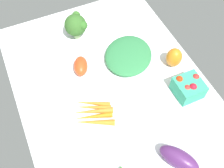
% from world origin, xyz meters
% --- Properties ---
extents(tablecloth, '(1.04, 0.76, 0.02)m').
position_xyz_m(tablecloth, '(0.00, 0.00, 0.01)').
color(tablecloth, white).
rests_on(tablecloth, ground).
extents(leafy_greens_clump, '(0.31, 0.31, 0.04)m').
position_xyz_m(leafy_greens_clump, '(0.11, -0.13, 0.04)').
color(leafy_greens_clump, '#2F7B44').
rests_on(leafy_greens_clump, tablecloth).
extents(eggplant, '(0.16, 0.13, 0.07)m').
position_xyz_m(eggplant, '(-0.38, -0.08, 0.05)').
color(eggplant, '#512661').
rests_on(eggplant, tablecloth).
extents(roma_tomato, '(0.11, 0.09, 0.06)m').
position_xyz_m(roma_tomato, '(0.13, 0.09, 0.05)').
color(roma_tomato, '#DD451C').
rests_on(roma_tomato, tablecloth).
extents(bell_pepper_orange, '(0.10, 0.10, 0.09)m').
position_xyz_m(bell_pepper_orange, '(-0.00, -0.29, 0.07)').
color(bell_pepper_orange, orange).
rests_on(bell_pepper_orange, tablecloth).
extents(broccoli_head, '(0.11, 0.10, 0.13)m').
position_xyz_m(broccoli_head, '(0.32, 0.03, 0.10)').
color(broccoli_head, '#A1BC87').
rests_on(broccoli_head, tablecloth).
extents(carrot_bunch, '(0.17, 0.17, 0.03)m').
position_xyz_m(carrot_bunch, '(-0.09, 0.12, 0.03)').
color(carrot_bunch, orange).
rests_on(carrot_bunch, tablecloth).
extents(berry_basket, '(0.10, 0.10, 0.08)m').
position_xyz_m(berry_basket, '(-0.15, -0.27, 0.06)').
color(berry_basket, '#33A27A').
rests_on(berry_basket, tablecloth).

